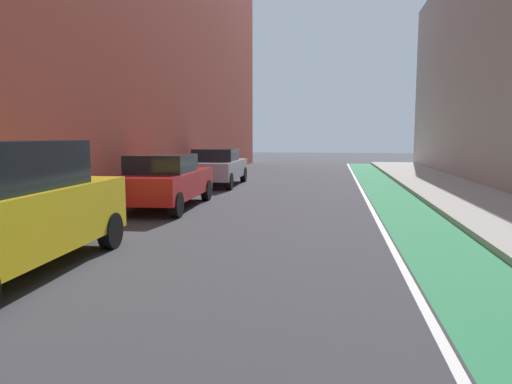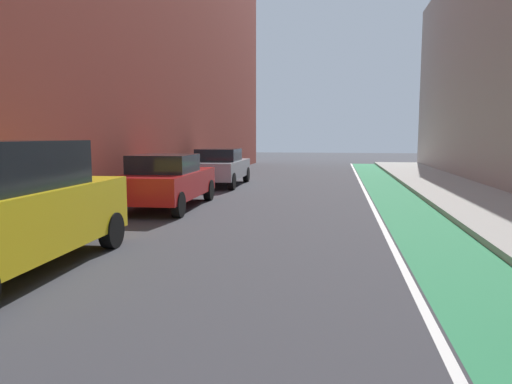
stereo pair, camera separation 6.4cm
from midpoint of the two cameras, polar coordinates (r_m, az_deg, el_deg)
name	(u,v)px [view 2 (the right image)]	position (r m, az deg, el deg)	size (l,w,h in m)	color
ground_plane	(279,210)	(13.29, 2.93, -2.18)	(94.08, 94.08, 0.00)	#38383D
bike_lane_paint	(401,203)	(15.32, 16.98, -1.29)	(1.60, 42.76, 0.00)	#2D8451
lane_divider_stripe	(371,203)	(15.22, 13.62, -1.23)	(0.12, 42.76, 0.00)	white
sidewalk_right	(481,203)	(15.78, 25.37, -1.17)	(3.04, 42.76, 0.14)	#A8A59E
parked_suv_yellow_cab	(1,207)	(7.87, -27.89, -1.61)	(2.03, 4.72, 1.98)	yellow
parked_sedan_red	(166,180)	(13.91, -10.52, 1.37)	(2.02, 4.50, 1.53)	red
parked_sedan_silver	(220,167)	(19.98, -4.25, 3.04)	(1.97, 4.48, 1.53)	#9EA0A8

